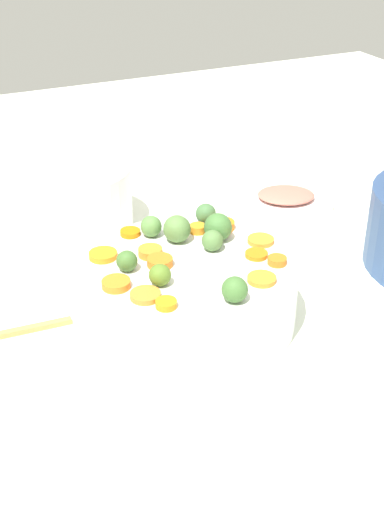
% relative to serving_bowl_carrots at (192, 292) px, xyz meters
% --- Properties ---
extents(tabletop, '(2.40, 2.40, 0.02)m').
position_rel_serving_bowl_carrots_xyz_m(tabletop, '(0.03, -0.01, -0.06)').
color(tabletop, white).
rests_on(tabletop, ground).
extents(serving_bowl_carrots, '(0.29, 0.29, 0.10)m').
position_rel_serving_bowl_carrots_xyz_m(serving_bowl_carrots, '(0.00, 0.00, 0.00)').
color(serving_bowl_carrots, white).
rests_on(serving_bowl_carrots, tabletop).
extents(carrot_slice_0, '(0.05, 0.05, 0.01)m').
position_rel_serving_bowl_carrots_xyz_m(carrot_slice_0, '(0.01, -0.11, 0.05)').
color(carrot_slice_0, orange).
rests_on(carrot_slice_0, serving_bowl_carrots).
extents(carrot_slice_1, '(0.04, 0.04, 0.01)m').
position_rel_serving_bowl_carrots_xyz_m(carrot_slice_1, '(-0.05, -0.10, 0.05)').
color(carrot_slice_1, orange).
rests_on(carrot_slice_1, serving_bowl_carrots).
extents(carrot_slice_2, '(0.04, 0.04, 0.01)m').
position_rel_serving_bowl_carrots_xyz_m(carrot_slice_2, '(-0.09, 0.07, 0.05)').
color(carrot_slice_2, orange).
rests_on(carrot_slice_2, serving_bowl_carrots).
extents(carrot_slice_3, '(0.04, 0.04, 0.01)m').
position_rel_serving_bowl_carrots_xyz_m(carrot_slice_3, '(-0.02, -0.09, 0.05)').
color(carrot_slice_3, orange).
rests_on(carrot_slice_3, serving_bowl_carrots).
extents(carrot_slice_4, '(0.03, 0.03, 0.01)m').
position_rel_serving_bowl_carrots_xyz_m(carrot_slice_4, '(0.11, 0.05, 0.05)').
color(carrot_slice_4, orange).
rests_on(carrot_slice_4, serving_bowl_carrots).
extents(carrot_slice_5, '(0.04, 0.04, 0.01)m').
position_rel_serving_bowl_carrots_xyz_m(carrot_slice_5, '(-0.06, 0.09, 0.05)').
color(carrot_slice_5, orange).
rests_on(carrot_slice_5, serving_bowl_carrots).
extents(carrot_slice_6, '(0.06, 0.06, 0.01)m').
position_rel_serving_bowl_carrots_xyz_m(carrot_slice_6, '(0.06, 0.11, 0.05)').
color(carrot_slice_6, orange).
rests_on(carrot_slice_6, serving_bowl_carrots).
extents(carrot_slice_7, '(0.04, 0.04, 0.01)m').
position_rel_serving_bowl_carrots_xyz_m(carrot_slice_7, '(0.04, 0.04, 0.05)').
color(carrot_slice_7, orange).
rests_on(carrot_slice_7, serving_bowl_carrots).
extents(carrot_slice_8, '(0.05, 0.05, 0.01)m').
position_rel_serving_bowl_carrots_xyz_m(carrot_slice_8, '(0.07, -0.08, 0.05)').
color(carrot_slice_8, orange).
rests_on(carrot_slice_8, serving_bowl_carrots).
extents(carrot_slice_9, '(0.05, 0.05, 0.01)m').
position_rel_serving_bowl_carrots_xyz_m(carrot_slice_9, '(-0.08, -0.06, 0.05)').
color(carrot_slice_9, orange).
rests_on(carrot_slice_9, serving_bowl_carrots).
extents(carrot_slice_10, '(0.03, 0.03, 0.01)m').
position_rel_serving_bowl_carrots_xyz_m(carrot_slice_10, '(0.08, -0.05, 0.05)').
color(carrot_slice_10, orange).
rests_on(carrot_slice_10, serving_bowl_carrots).
extents(carrot_slice_11, '(0.04, 0.04, 0.01)m').
position_rel_serving_bowl_carrots_xyz_m(carrot_slice_11, '(0.01, 0.04, 0.05)').
color(carrot_slice_11, orange).
rests_on(carrot_slice_11, serving_bowl_carrots).
extents(carrot_slice_12, '(0.05, 0.05, 0.01)m').
position_rel_serving_bowl_carrots_xyz_m(carrot_slice_12, '(-0.02, 0.12, 0.05)').
color(carrot_slice_12, orange).
rests_on(carrot_slice_12, serving_bowl_carrots).
extents(brussels_sprout_0, '(0.03, 0.03, 0.03)m').
position_rel_serving_bowl_carrots_xyz_m(brussels_sprout_0, '(0.02, -0.04, 0.06)').
color(brussels_sprout_0, '#527B3F').
rests_on(brussels_sprout_0, serving_bowl_carrots).
extents(brussels_sprout_1, '(0.03, 0.03, 0.03)m').
position_rel_serving_bowl_carrots_xyz_m(brussels_sprout_1, '(-0.11, -0.01, 0.06)').
color(brussels_sprout_1, '#447134').
rests_on(brussels_sprout_1, serving_bowl_carrots).
extents(brussels_sprout_2, '(0.04, 0.04, 0.04)m').
position_rel_serving_bowl_carrots_xyz_m(brussels_sprout_2, '(0.06, -0.01, 0.07)').
color(brussels_sprout_2, '#587E40').
rests_on(brussels_sprout_2, serving_bowl_carrots).
extents(brussels_sprout_3, '(0.04, 0.04, 0.04)m').
position_rel_serving_bowl_carrots_xyz_m(brussels_sprout_3, '(0.04, -0.06, 0.07)').
color(brussels_sprout_3, '#437336').
rests_on(brussels_sprout_3, serving_bowl_carrots).
extents(brussels_sprout_4, '(0.03, 0.03, 0.03)m').
position_rel_serving_bowl_carrots_xyz_m(brussels_sprout_4, '(0.10, 0.02, 0.06)').
color(brussels_sprout_4, '#558340').
rests_on(brussels_sprout_4, serving_bowl_carrots).
extents(brussels_sprout_5, '(0.03, 0.03, 0.03)m').
position_rel_serving_bowl_carrots_xyz_m(brussels_sprout_5, '(0.02, 0.09, 0.06)').
color(brussels_sprout_5, '#436D30').
rests_on(brussels_sprout_5, serving_bowl_carrots).
extents(brussels_sprout_6, '(0.03, 0.03, 0.03)m').
position_rel_serving_bowl_carrots_xyz_m(brussels_sprout_6, '(0.10, -0.07, 0.06)').
color(brussels_sprout_6, '#46713F').
rests_on(brussels_sprout_6, serving_bowl_carrots).
extents(brussels_sprout_7, '(0.03, 0.03, 0.03)m').
position_rel_serving_bowl_carrots_xyz_m(brussels_sprout_7, '(-0.04, 0.06, 0.06)').
color(brussels_sprout_7, '#567927').
rests_on(brussels_sprout_7, serving_bowl_carrots).
extents(casserole_dish, '(0.21, 0.21, 0.11)m').
position_rel_serving_bowl_carrots_xyz_m(casserole_dish, '(0.36, 0.07, 0.01)').
color(casserole_dish, white).
rests_on(casserole_dish, tabletop).
extents(ham_plate, '(0.21, 0.21, 0.01)m').
position_rel_serving_bowl_carrots_xyz_m(ham_plate, '(0.28, -0.31, -0.04)').
color(ham_plate, white).
rests_on(ham_plate, tabletop).
extents(ham_slice_main, '(0.13, 0.14, 0.02)m').
position_rel_serving_bowl_carrots_xyz_m(ham_slice_main, '(0.27, -0.32, -0.03)').
color(ham_slice_main, '#CB6D5B').
rests_on(ham_slice_main, ham_plate).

